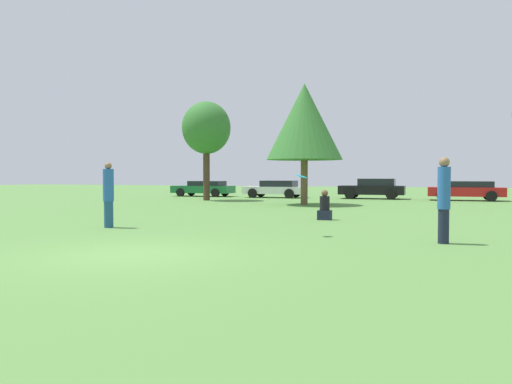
# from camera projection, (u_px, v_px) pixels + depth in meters

# --- Properties ---
(ground_plane) EXTENTS (120.00, 120.00, 0.00)m
(ground_plane) POSITION_uv_depth(u_px,v_px,m) (133.00, 254.00, 9.81)
(ground_plane) COLOR #54843D
(person_thrower) EXTENTS (0.31, 0.31, 1.93)m
(person_thrower) POSITION_uv_depth(u_px,v_px,m) (108.00, 194.00, 14.76)
(person_thrower) COLOR navy
(person_thrower) RESTS_ON ground
(person_catcher) EXTENTS (0.28, 0.28, 1.96)m
(person_catcher) POSITION_uv_depth(u_px,v_px,m) (444.00, 199.00, 11.29)
(person_catcher) COLOR #191E33
(person_catcher) RESTS_ON ground
(frisbee) EXTENTS (0.28, 0.29, 0.10)m
(frisbee) POSITION_uv_depth(u_px,v_px,m) (301.00, 176.00, 12.72)
(frisbee) COLOR #19B2D8
(bystander_sitting) EXTENTS (0.46, 0.38, 1.04)m
(bystander_sitting) POSITION_uv_depth(u_px,v_px,m) (325.00, 208.00, 17.36)
(bystander_sitting) COLOR #191E33
(bystander_sitting) RESTS_ON ground
(tree_0) EXTENTS (3.00, 3.00, 6.09)m
(tree_0) POSITION_uv_depth(u_px,v_px,m) (206.00, 129.00, 30.74)
(tree_0) COLOR #473323
(tree_0) RESTS_ON ground
(tree_1) EXTENTS (3.98, 3.98, 6.35)m
(tree_1) POSITION_uv_depth(u_px,v_px,m) (304.00, 122.00, 26.09)
(tree_1) COLOR brown
(tree_1) RESTS_ON ground
(parked_car_green) EXTENTS (4.50, 1.99, 1.13)m
(parked_car_green) POSITION_uv_depth(u_px,v_px,m) (204.00, 188.00, 36.77)
(parked_car_green) COLOR #196633
(parked_car_green) RESTS_ON ground
(parked_car_white) EXTENTS (4.23, 2.02, 1.19)m
(parked_car_white) POSITION_uv_depth(u_px,v_px,m) (276.00, 189.00, 34.64)
(parked_car_white) COLOR silver
(parked_car_white) RESTS_ON ground
(parked_car_black) EXTENTS (4.22, 2.08, 1.33)m
(parked_car_black) POSITION_uv_depth(u_px,v_px,m) (373.00, 188.00, 32.94)
(parked_car_black) COLOR black
(parked_car_black) RESTS_ON ground
(parked_car_red) EXTENTS (4.40, 1.94, 1.19)m
(parked_car_red) POSITION_uv_depth(u_px,v_px,m) (467.00, 190.00, 30.56)
(parked_car_red) COLOR red
(parked_car_red) RESTS_ON ground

